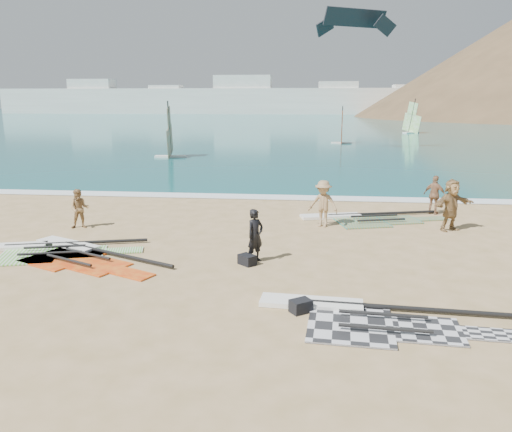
# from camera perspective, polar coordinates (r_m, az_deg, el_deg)

# --- Properties ---
(ground) EXTENTS (300.00, 300.00, 0.00)m
(ground) POSITION_cam_1_polar(r_m,az_deg,el_deg) (13.63, 0.04, -8.01)
(ground) COLOR tan
(ground) RESTS_ON ground
(sea) EXTENTS (300.00, 240.00, 0.06)m
(sea) POSITION_cam_1_polar(r_m,az_deg,el_deg) (144.72, 5.60, 11.28)
(sea) COLOR #0D565D
(sea) RESTS_ON ground
(surf_line) EXTENTS (300.00, 1.20, 0.04)m
(surf_line) POSITION_cam_1_polar(r_m,az_deg,el_deg) (25.46, 2.93, 2.06)
(surf_line) COLOR white
(surf_line) RESTS_ON ground
(far_town) EXTENTS (160.00, 8.00, 12.00)m
(far_town) POSITION_cam_1_polar(r_m,az_deg,el_deg) (163.52, 0.03, 13.14)
(far_town) COLOR white
(far_town) RESTS_ON ground
(rig_grey) EXTENTS (5.95, 2.53, 0.20)m
(rig_grey) POSITION_cam_1_polar(r_m,az_deg,el_deg) (12.03, 11.93, -11.07)
(rig_grey) COLOR #242426
(rig_grey) RESTS_ON ground
(rig_green) EXTENTS (5.95, 3.14, 0.20)m
(rig_green) POSITION_cam_1_polar(r_m,az_deg,el_deg) (18.07, -23.37, -3.57)
(rig_green) COLOR #52B927
(rig_green) RESTS_ON ground
(rig_orange) EXTENTS (6.18, 3.27, 0.20)m
(rig_orange) POSITION_cam_1_polar(r_m,az_deg,el_deg) (21.39, 12.05, -0.25)
(rig_orange) COLOR orange
(rig_orange) RESTS_ON ground
(rig_red) EXTENTS (5.54, 3.90, 0.20)m
(rig_red) POSITION_cam_1_polar(r_m,az_deg,el_deg) (17.13, -19.49, -4.12)
(rig_red) COLOR red
(rig_red) RESTS_ON ground
(gear_bag_near) EXTENTS (0.60, 0.57, 0.31)m
(gear_bag_near) POSITION_cam_1_polar(r_m,az_deg,el_deg) (12.06, 5.13, -10.21)
(gear_bag_near) COLOR black
(gear_bag_near) RESTS_ON ground
(gear_bag_far) EXTENTS (0.62, 0.61, 0.31)m
(gear_bag_far) POSITION_cam_1_polar(r_m,az_deg,el_deg) (15.27, -1.02, -5.02)
(gear_bag_far) COLOR black
(gear_bag_far) RESTS_ON ground
(person_wetsuit) EXTENTS (0.70, 0.72, 1.67)m
(person_wetsuit) POSITION_cam_1_polar(r_m,az_deg,el_deg) (15.35, -0.09, -2.27)
(person_wetsuit) COLOR black
(person_wetsuit) RESTS_ON ground
(beachgoer_left) EXTENTS (0.89, 0.78, 1.54)m
(beachgoer_left) POSITION_cam_1_polar(r_m,az_deg,el_deg) (20.56, -19.52, 0.79)
(beachgoer_left) COLOR #A1794B
(beachgoer_left) RESTS_ON ground
(beachgoer_mid) EXTENTS (1.36, 1.05, 1.85)m
(beachgoer_mid) POSITION_cam_1_polar(r_m,az_deg,el_deg) (19.75, 7.67, 1.41)
(beachgoer_mid) COLOR #9A7B54
(beachgoer_mid) RESTS_ON ground
(beachgoer_back) EXTENTS (1.05, 0.93, 1.70)m
(beachgoer_back) POSITION_cam_1_polar(r_m,az_deg,el_deg) (23.08, 19.75, 2.28)
(beachgoer_back) COLOR #9A6C4B
(beachgoer_back) RESTS_ON ground
(beachgoer_right) EXTENTS (1.89, 1.45, 2.00)m
(beachgoer_right) POSITION_cam_1_polar(r_m,az_deg,el_deg) (20.39, 21.41, 1.19)
(beachgoer_right) COLOR olive
(beachgoer_right) RESTS_ON ground
(windsurfer_left) EXTENTS (2.70, 3.20, 4.80)m
(windsurfer_left) POSITION_cam_1_polar(r_m,az_deg,el_deg) (43.44, -9.82, 8.38)
(windsurfer_left) COLOR white
(windsurfer_left) RESTS_ON ground
(windsurfer_centre) EXTENTS (2.32, 2.79, 4.17)m
(windsurfer_centre) POSITION_cam_1_polar(r_m,az_deg,el_deg) (56.99, 9.77, 9.37)
(windsurfer_centre) COLOR white
(windsurfer_centre) RESTS_ON ground
(windsurfer_right) EXTENTS (2.61, 2.63, 4.97)m
(windsurfer_right) POSITION_cam_1_polar(r_m,az_deg,el_deg) (76.73, 17.35, 10.06)
(windsurfer_right) COLOR white
(windsurfer_right) RESTS_ON ground
(kitesurf_kite) EXTENTS (6.61, 3.95, 2.43)m
(kitesurf_kite) POSITION_cam_1_polar(r_m,az_deg,el_deg) (49.16, 11.26, 21.09)
(kitesurf_kite) COLOR black
(kitesurf_kite) RESTS_ON ground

